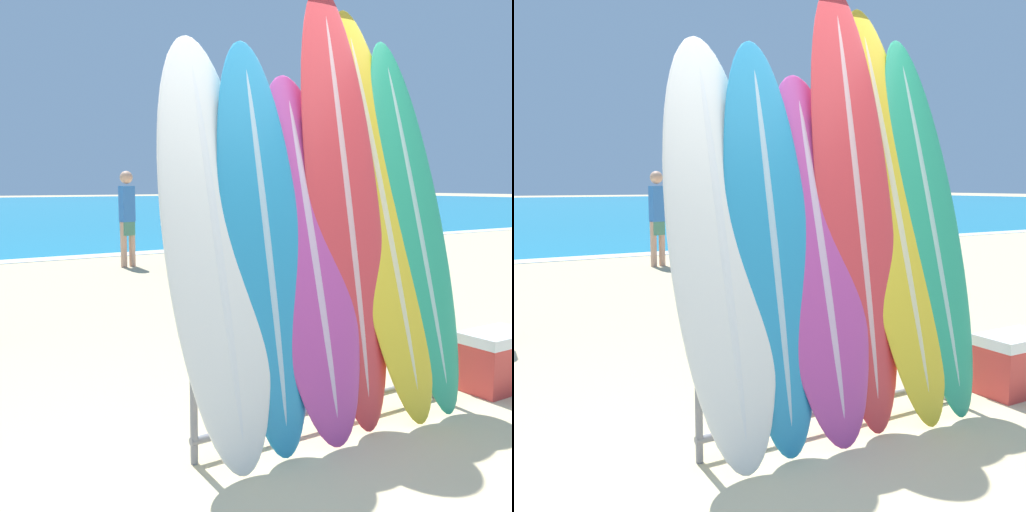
# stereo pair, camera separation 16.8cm
# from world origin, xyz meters

# --- Properties ---
(ground_plane) EXTENTS (160.00, 160.00, 0.00)m
(ground_plane) POSITION_xyz_m (0.00, 0.00, 0.00)
(ground_plane) COLOR #CCB789
(surfboard_rack) EXTENTS (1.83, 0.04, 0.92)m
(surfboard_rack) POSITION_xyz_m (0.32, 0.23, 0.49)
(surfboard_rack) COLOR slate
(surfboard_rack) RESTS_ON ground_plane
(surfboard_slot_0) EXTENTS (0.56, 0.66, 2.22)m
(surfboard_slot_0) POSITION_xyz_m (-0.44, 0.25, 1.11)
(surfboard_slot_0) COLOR silver
(surfboard_slot_0) RESTS_ON ground_plane
(surfboard_slot_1) EXTENTS (0.50, 0.54, 2.21)m
(surfboard_slot_1) POSITION_xyz_m (-0.15, 0.23, 1.11)
(surfboard_slot_1) COLOR teal
(surfboard_slot_1) RESTS_ON ground_plane
(surfboard_slot_2) EXTENTS (0.59, 0.63, 2.07)m
(surfboard_slot_2) POSITION_xyz_m (0.16, 0.23, 1.03)
(surfboard_slot_2) COLOR #B23D8E
(surfboard_slot_2) RESTS_ON ground_plane
(surfboard_slot_3) EXTENTS (0.54, 0.59, 2.62)m
(surfboard_slot_3) POSITION_xyz_m (0.45, 0.27, 1.31)
(surfboard_slot_3) COLOR red
(surfboard_slot_3) RESTS_ON ground_plane
(surfboard_slot_4) EXTENTS (0.56, 0.84, 2.57)m
(surfboard_slot_4) POSITION_xyz_m (0.78, 0.31, 1.29)
(surfboard_slot_4) COLOR yellow
(surfboard_slot_4) RESTS_ON ground_plane
(surfboard_slot_5) EXTENTS (0.51, 0.75, 2.39)m
(surfboard_slot_5) POSITION_xyz_m (1.05, 0.28, 1.19)
(surfboard_slot_5) COLOR #289E70
(surfboard_slot_5) RESTS_ON ground_plane
(person_far_left) EXTENTS (0.28, 0.22, 1.66)m
(person_far_left) POSITION_xyz_m (1.85, 7.51, 0.91)
(person_far_left) COLOR tan
(person_far_left) RESTS_ON ground_plane
(person_far_right) EXTENTS (0.25, 0.27, 1.60)m
(person_far_right) POSITION_xyz_m (2.60, 6.79, 0.87)
(person_far_right) COLOR #A87A5B
(person_far_right) RESTS_ON ground_plane
(cooler_box) EXTENTS (0.52, 0.33, 0.41)m
(cooler_box) POSITION_xyz_m (1.72, 0.10, 0.21)
(cooler_box) COLOR red
(cooler_box) RESTS_ON ground_plane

